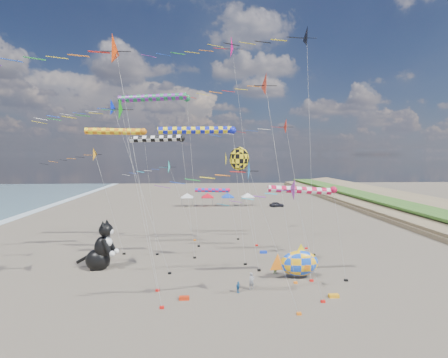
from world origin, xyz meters
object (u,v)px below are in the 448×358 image
child_green (276,269)px  person_adult (252,281)px  cat_inflatable (100,244)px  fish_inflatable (299,263)px  parked_car (277,204)px  child_blue (238,287)px

child_green → person_adult: bearing=-112.1°
cat_inflatable → fish_inflatable: bearing=0.9°
cat_inflatable → person_adult: (15.97, -7.02, -1.97)m
cat_inflatable → child_green: size_ratio=5.35×
fish_inflatable → cat_inflatable: bearing=168.4°
person_adult → parked_car: 53.43m
child_blue → parked_car: parked_car is taller
parked_car → child_green: bearing=163.1°
child_blue → fish_inflatable: bearing=-14.9°
fish_inflatable → child_green: 2.73m
fish_inflatable → child_green: fish_inflatable is taller
person_adult → child_green: size_ratio=1.56×
cat_inflatable → parked_car: bearing=68.9°
person_adult → child_blue: bearing=-177.1°
cat_inflatable → child_green: (19.12, -3.02, -2.27)m
child_green → parked_car: 48.79m
cat_inflatable → child_green: bearing=3.5°
person_adult → fish_inflatable: bearing=2.2°
fish_inflatable → child_blue: 7.53m
person_adult → child_green: 5.11m
person_adult → child_green: bearing=27.1°
child_green → child_blue: bearing=-117.7°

